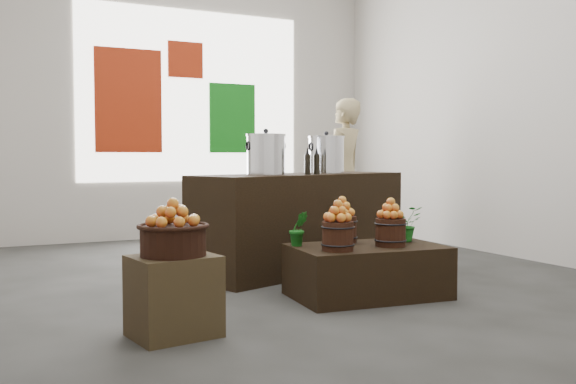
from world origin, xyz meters
name	(u,v)px	position (x,y,z in m)	size (l,w,h in m)	color
ground	(278,281)	(0.00, 0.00, 0.00)	(7.00, 7.00, 0.00)	#3E3E3B
back_wall	(171,95)	(0.00, 3.50, 2.00)	(6.00, 0.04, 4.00)	#B8B2AA
back_opening	(192,96)	(0.30, 3.48, 2.00)	(3.20, 0.02, 2.40)	white
deco_red_left	(129,101)	(-0.60, 3.47, 1.90)	(0.90, 0.04, 1.40)	#95230B
deco_green_right	(232,118)	(0.90, 3.47, 1.70)	(0.70, 0.04, 1.00)	#106A15
deco_red_upper	(185,60)	(0.20, 3.47, 2.50)	(0.50, 0.04, 0.50)	#95230B
crate	(174,296)	(-1.38, -1.37, 0.26)	(0.52, 0.42, 0.52)	#443820
wicker_basket	(173,241)	(-1.38, -1.37, 0.61)	(0.41, 0.41, 0.19)	black
apples_in_basket	(173,212)	(-1.38, -1.37, 0.79)	(0.32, 0.32, 0.17)	#AD051D
display_table	(367,271)	(0.37, -0.94, 0.21)	(1.22, 0.75, 0.42)	black
apple_bucket_front_left	(338,236)	(0.01, -1.07, 0.53)	(0.24, 0.24, 0.22)	#36190E
apples_in_bucket_front_left	(338,211)	(0.01, -1.07, 0.73)	(0.18, 0.18, 0.16)	#AD051D
apple_bucket_front_right	(390,232)	(0.52, -1.05, 0.53)	(0.24, 0.24, 0.22)	#36190E
apples_in_bucket_front_right	(391,208)	(0.52, -1.05, 0.73)	(0.18, 0.18, 0.16)	#AD051D
apple_bucket_rear	(342,230)	(0.27, -0.70, 0.53)	(0.24, 0.24, 0.22)	#36190E
apples_in_bucket_rear	(342,207)	(0.27, -0.70, 0.73)	(0.18, 0.18, 0.16)	#AD051D
herb_garnish_right	(405,224)	(0.80, -0.86, 0.57)	(0.27, 0.24, 0.30)	#125916
herb_garnish_left	(299,229)	(-0.15, -0.71, 0.56)	(0.16, 0.13, 0.28)	#125916
counter	(301,222)	(0.45, 0.41, 0.49)	(2.37, 0.76, 0.97)	black
stock_pot_left	(266,156)	(-0.01, 0.25, 1.16)	(0.37, 0.37, 0.37)	silver
stock_pot_center	(326,156)	(0.81, 0.53, 1.16)	(0.37, 0.37, 0.37)	silver
oil_cruets	(319,161)	(0.53, 0.19, 1.11)	(0.17, 0.06, 0.27)	black
shopper	(343,172)	(1.76, 1.76, 0.94)	(0.69, 0.45, 1.89)	tan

